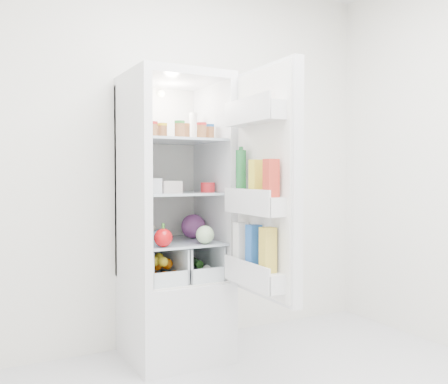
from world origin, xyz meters
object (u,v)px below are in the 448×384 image
refrigerator (172,252)px  fridge_door (263,188)px  red_cabbage (193,226)px  mushroom_bowl (149,235)px

refrigerator → fridge_door: 0.82m
refrigerator → red_cabbage: refrigerator is taller
red_cabbage → mushroom_bowl: red_cabbage is taller
refrigerator → mushroom_bowl: (-0.14, 0.04, 0.12)m
refrigerator → mushroom_bowl: 0.19m
mushroom_bowl → fridge_door: fridge_door is taller
red_cabbage → fridge_door: fridge_door is taller
mushroom_bowl → red_cabbage: bearing=-6.7°
fridge_door → red_cabbage: bearing=13.9°
mushroom_bowl → fridge_door: size_ratio=0.11×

